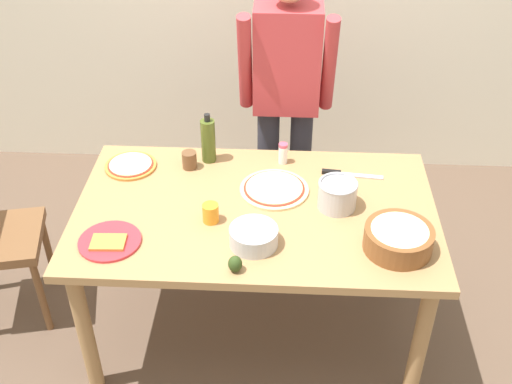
{
  "coord_description": "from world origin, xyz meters",
  "views": [
    {
      "loc": [
        0.12,
        -2.2,
        2.47
      ],
      "look_at": [
        0.0,
        0.05,
        0.81
      ],
      "focal_mm": 44.23,
      "sensor_mm": 36.0,
      "label": 1
    }
  ],
  "objects_px": {
    "person_cook": "(286,93)",
    "chef_knife": "(345,174)",
    "popcorn_bowl": "(399,237)",
    "avocado": "(235,264)",
    "pizza_cooked_on_tray": "(131,165)",
    "cup_orange": "(211,213)",
    "olive_oil_bottle": "(208,140)",
    "salt_shaker": "(283,153)",
    "mixing_bowl_steel": "(254,237)",
    "plate_with_slice": "(110,241)",
    "cup_small_brown": "(189,160)",
    "pizza_raw_on_board": "(274,189)",
    "dining_table": "(255,224)",
    "steel_pot": "(337,194)"
  },
  "relations": [
    {
      "from": "mixing_bowl_steel",
      "to": "cup_orange",
      "type": "relative_size",
      "value": 2.35
    },
    {
      "from": "cup_orange",
      "to": "person_cook",
      "type": "bearing_deg",
      "value": 70.35
    },
    {
      "from": "avocado",
      "to": "cup_small_brown",
      "type": "bearing_deg",
      "value": 111.33
    },
    {
      "from": "cup_small_brown",
      "to": "salt_shaker",
      "type": "xyz_separation_m",
      "value": [
        0.45,
        0.07,
        0.01
      ]
    },
    {
      "from": "pizza_cooked_on_tray",
      "to": "salt_shaker",
      "type": "relative_size",
      "value": 2.34
    },
    {
      "from": "person_cook",
      "to": "chef_knife",
      "type": "xyz_separation_m",
      "value": [
        0.29,
        -0.48,
        -0.17
      ]
    },
    {
      "from": "cup_small_brown",
      "to": "popcorn_bowl",
      "type": "bearing_deg",
      "value": -30.44
    },
    {
      "from": "mixing_bowl_steel",
      "to": "salt_shaker",
      "type": "xyz_separation_m",
      "value": [
        0.11,
        0.61,
        0.01
      ]
    },
    {
      "from": "dining_table",
      "to": "pizza_raw_on_board",
      "type": "bearing_deg",
      "value": 59.42
    },
    {
      "from": "popcorn_bowl",
      "to": "salt_shaker",
      "type": "xyz_separation_m",
      "value": [
        -0.48,
        0.61,
        -0.01
      ]
    },
    {
      "from": "pizza_raw_on_board",
      "to": "popcorn_bowl",
      "type": "height_order",
      "value": "popcorn_bowl"
    },
    {
      "from": "dining_table",
      "to": "steel_pot",
      "type": "xyz_separation_m",
      "value": [
        0.36,
        0.03,
        0.16
      ]
    },
    {
      "from": "pizza_cooked_on_tray",
      "to": "chef_knife",
      "type": "relative_size",
      "value": 0.85
    },
    {
      "from": "plate_with_slice",
      "to": "olive_oil_bottle",
      "type": "bearing_deg",
      "value": 62.07
    },
    {
      "from": "mixing_bowl_steel",
      "to": "avocado",
      "type": "distance_m",
      "value": 0.17
    },
    {
      "from": "steel_pot",
      "to": "salt_shaker",
      "type": "distance_m",
      "value": 0.42
    },
    {
      "from": "pizza_cooked_on_tray",
      "to": "olive_oil_bottle",
      "type": "bearing_deg",
      "value": 12.27
    },
    {
      "from": "pizza_raw_on_board",
      "to": "cup_small_brown",
      "type": "height_order",
      "value": "cup_small_brown"
    },
    {
      "from": "dining_table",
      "to": "salt_shaker",
      "type": "height_order",
      "value": "salt_shaker"
    },
    {
      "from": "cup_orange",
      "to": "chef_knife",
      "type": "xyz_separation_m",
      "value": [
        0.6,
        0.38,
        -0.04
      ]
    },
    {
      "from": "olive_oil_bottle",
      "to": "salt_shaker",
      "type": "bearing_deg",
      "value": -0.34
    },
    {
      "from": "olive_oil_bottle",
      "to": "salt_shaker",
      "type": "distance_m",
      "value": 0.37
    },
    {
      "from": "pizza_raw_on_board",
      "to": "cup_orange",
      "type": "height_order",
      "value": "cup_orange"
    },
    {
      "from": "avocado",
      "to": "olive_oil_bottle",
      "type": "bearing_deg",
      "value": 103.77
    },
    {
      "from": "mixing_bowl_steel",
      "to": "cup_small_brown",
      "type": "relative_size",
      "value": 2.35
    },
    {
      "from": "mixing_bowl_steel",
      "to": "salt_shaker",
      "type": "height_order",
      "value": "salt_shaker"
    },
    {
      "from": "steel_pot",
      "to": "avocado",
      "type": "xyz_separation_m",
      "value": [
        -0.42,
        -0.43,
        -0.03
      ]
    },
    {
      "from": "mixing_bowl_steel",
      "to": "pizza_raw_on_board",
      "type": "bearing_deg",
      "value": 79.05
    },
    {
      "from": "person_cook",
      "to": "salt_shaker",
      "type": "bearing_deg",
      "value": -90.92
    },
    {
      "from": "mixing_bowl_steel",
      "to": "olive_oil_bottle",
      "type": "distance_m",
      "value": 0.67
    },
    {
      "from": "steel_pot",
      "to": "pizza_cooked_on_tray",
      "type": "bearing_deg",
      "value": 165.01
    },
    {
      "from": "dining_table",
      "to": "olive_oil_bottle",
      "type": "height_order",
      "value": "olive_oil_bottle"
    },
    {
      "from": "person_cook",
      "to": "cup_orange",
      "type": "height_order",
      "value": "person_cook"
    },
    {
      "from": "popcorn_bowl",
      "to": "avocado",
      "type": "distance_m",
      "value": 0.67
    },
    {
      "from": "dining_table",
      "to": "cup_orange",
      "type": "bearing_deg",
      "value": -151.28
    },
    {
      "from": "plate_with_slice",
      "to": "chef_knife",
      "type": "bearing_deg",
      "value": 28.72
    },
    {
      "from": "dining_table",
      "to": "popcorn_bowl",
      "type": "bearing_deg",
      "value": -22.16
    },
    {
      "from": "cup_small_brown",
      "to": "chef_knife",
      "type": "relative_size",
      "value": 0.29
    },
    {
      "from": "dining_table",
      "to": "avocado",
      "type": "bearing_deg",
      "value": -98.02
    },
    {
      "from": "cup_orange",
      "to": "avocado",
      "type": "relative_size",
      "value": 1.21
    },
    {
      "from": "person_cook",
      "to": "mixing_bowl_steel",
      "type": "height_order",
      "value": "person_cook"
    },
    {
      "from": "plate_with_slice",
      "to": "cup_small_brown",
      "type": "relative_size",
      "value": 3.06
    },
    {
      "from": "steel_pot",
      "to": "avocado",
      "type": "distance_m",
      "value": 0.6
    },
    {
      "from": "steel_pot",
      "to": "dining_table",
      "type": "bearing_deg",
      "value": -175.32
    },
    {
      "from": "popcorn_bowl",
      "to": "avocado",
      "type": "bearing_deg",
      "value": -165.75
    },
    {
      "from": "pizza_cooked_on_tray",
      "to": "popcorn_bowl",
      "type": "bearing_deg",
      "value": -23.71
    },
    {
      "from": "pizza_cooked_on_tray",
      "to": "dining_table",
      "type": "bearing_deg",
      "value": -25.16
    },
    {
      "from": "mixing_bowl_steel",
      "to": "steel_pot",
      "type": "height_order",
      "value": "steel_pot"
    },
    {
      "from": "steel_pot",
      "to": "person_cook",
      "type": "bearing_deg",
      "value": 108.14
    },
    {
      "from": "mixing_bowl_steel",
      "to": "salt_shaker",
      "type": "distance_m",
      "value": 0.62
    }
  ]
}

